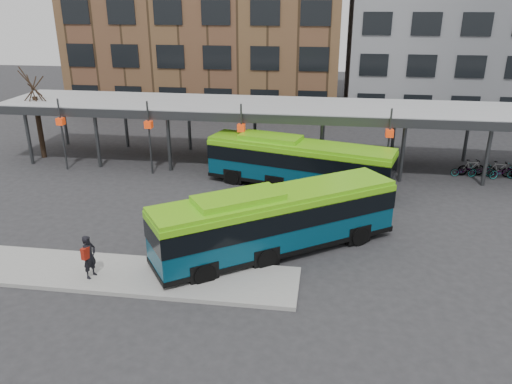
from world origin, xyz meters
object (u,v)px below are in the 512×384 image
(tree, at_px, (39,124))
(bus_front, at_px, (276,219))
(pedestrian, at_px, (89,256))
(bus_rear, at_px, (298,162))

(tree, height_order, bus_front, tree)
(tree, distance_m, bus_front, 21.83)
(bus_front, xyz_separation_m, pedestrian, (-7.23, -3.54, -0.52))
(bus_rear, relative_size, pedestrian, 6.22)
(bus_rear, distance_m, pedestrian, 14.26)
(bus_rear, bearing_deg, tree, -175.05)
(tree, distance_m, pedestrian, 19.06)
(bus_front, height_order, pedestrian, bus_front)
(bus_front, distance_m, pedestrian, 8.07)
(bus_front, relative_size, pedestrian, 5.82)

